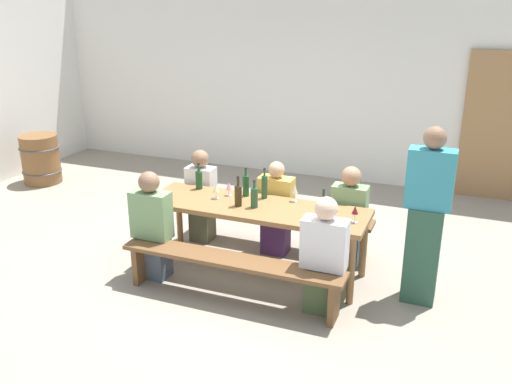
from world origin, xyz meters
The scene contains 23 objects.
ground_plane centered at (0.00, 0.00, 0.00)m, with size 24.00×24.00×0.00m, color gray.
back_wall centered at (0.00, 3.50, 1.60)m, with size 14.00×0.20×3.20m, color silver.
wooden_door centered at (2.29, 3.36, 1.05)m, with size 0.90×0.06×2.10m, color #9E7247.
tasting_table centered at (0.00, 0.00, 0.67)m, with size 2.33×0.71×0.75m.
bench_near centered at (0.00, -0.66, 0.36)m, with size 2.23×0.30×0.45m.
bench_far centered at (0.00, 0.66, 0.36)m, with size 2.23×0.30×0.45m.
wine_bottle_0 centered at (-0.21, 0.23, 0.87)m, with size 0.07×0.07×0.32m.
wine_bottle_1 centered at (-0.79, 0.25, 0.86)m, with size 0.08×0.08×0.30m.
wine_bottle_2 centered at (0.75, -0.17, 0.88)m, with size 0.07×0.07×0.34m.
wine_bottle_3 centered at (-0.17, -0.07, 0.87)m, with size 0.08×0.08×0.32m.
wine_bottle_4 centered at (0.00, 0.24, 0.88)m, with size 0.06×0.06×0.34m.
wine_bottle_5 centered at (0.00, -0.05, 0.86)m, with size 0.07×0.07×0.29m.
wine_glass_0 centered at (-0.47, 0.04, 0.86)m, with size 0.07×0.07×0.16m.
wine_glass_1 centered at (1.04, -0.06, 0.87)m, with size 0.07×0.07×0.17m.
wine_glass_2 centered at (0.33, 0.27, 0.88)m, with size 0.07×0.07×0.18m.
wine_glass_3 centered at (-0.39, 0.17, 0.86)m, with size 0.06×0.06×0.16m.
seated_guest_near_0 centered at (-0.95, -0.51, 0.55)m, with size 0.41×0.24×1.16m.
seated_guest_near_1 centered at (0.87, -0.51, 0.54)m, with size 0.42×0.24×1.14m.
seated_guest_far_0 centered at (-0.90, 0.51, 0.54)m, with size 0.33×0.24×1.12m.
seated_guest_far_1 centered at (0.04, 0.51, 0.51)m, with size 0.39×0.24×1.09m.
seated_guest_far_2 centered at (0.87, 0.51, 0.54)m, with size 0.37×0.24×1.13m.
standing_host centered at (1.69, 0.03, 0.84)m, with size 0.42×0.24×1.73m.
wine_barrel centered at (-4.21, 1.50, 0.38)m, with size 0.61×0.61×0.76m.
Camera 1 is at (1.98, -4.98, 2.84)m, focal length 38.99 mm.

